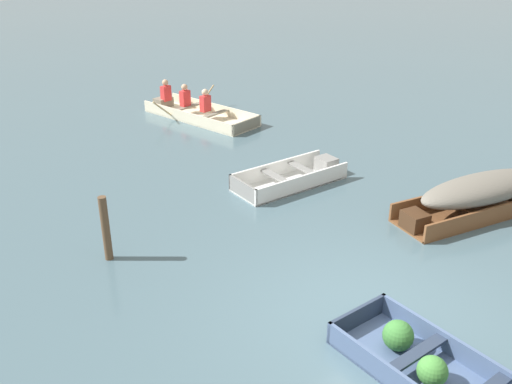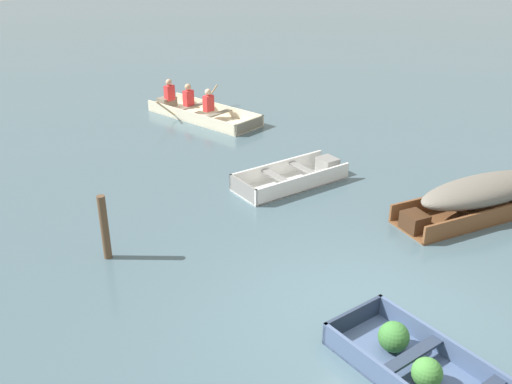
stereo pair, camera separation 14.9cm
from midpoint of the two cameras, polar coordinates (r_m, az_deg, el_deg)
The scene contains 6 objects.
ground_plane at distance 8.24m, azimuth 10.68°, elevation -12.41°, with size 80.00×80.00×0.00m, color #47606B.
dinghy_slate_blue_foreground at distance 7.33m, azimuth 17.84°, elevation -17.40°, with size 1.44×3.01×0.44m.
skiff_wooden_brown_near_moored at distance 11.45m, azimuth 21.28°, elevation -0.05°, with size 3.68×2.03×0.74m.
skiff_white_mid_moored at distance 12.06m, azimuth 3.46°, elevation 1.49°, with size 2.54×1.31×0.36m.
rowboat_cream_with_crew at distance 16.41m, azimuth -6.41°, elevation 8.10°, with size 2.37×3.58×0.89m.
mooring_post at distance 9.45m, azimuth -15.24°, elevation -3.55°, with size 0.13×0.13×1.12m, color brown.
Camera 1 is at (-5.62, -3.45, 4.97)m, focal length 40.00 mm.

